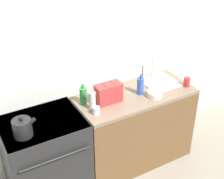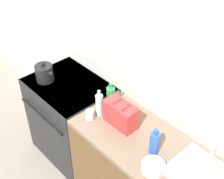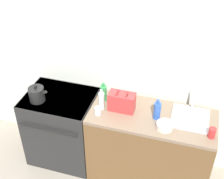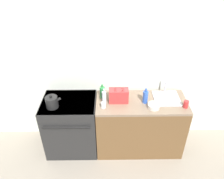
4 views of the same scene
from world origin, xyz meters
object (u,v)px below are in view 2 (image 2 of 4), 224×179
Objects in this scene: toaster at (121,114)px; bottle_blue at (155,143)px; stove at (72,118)px; kettle at (44,73)px; bottle_green at (111,96)px; bottle_clear at (99,104)px; cup_white at (90,115)px; bowl at (153,167)px.

bottle_blue is at bearing -4.45° from toaster.
kettle is at bearing -148.92° from stove.
stove is at bearing -168.33° from bottle_green.
stove is 3.71× the size of bottle_clear.
stove is at bearing 164.06° from cup_white.
bottle_green is at bearing 100.66° from bottle_clear.
bottle_clear reaches higher than bowl.
toaster is 0.26m from bottle_green.
cup_white is (0.02, -0.25, -0.05)m from bottle_green.
stove is 0.92m from toaster.
cup_white is (-0.60, -0.11, -0.06)m from bottle_blue.
kettle is at bearing -172.87° from toaster.
cup_white is at bearing -169.26° from bottle_blue.
bottle_blue is at bearing 3.79° from kettle.
kettle is 0.73m from bottle_green.
cup_white is (0.52, -0.15, 0.49)m from stove.
kettle reaches higher than cup_white.
cup_white is (-0.22, -0.14, -0.06)m from toaster.
cup_white is at bearing 178.96° from bowl.
bottle_clear is at bearing -178.21° from bottle_blue.
bottle_blue reaches higher than stove.
toaster is (0.74, -0.00, 0.56)m from stove.
kettle is 0.97× the size of bottle_green.
toaster is 1.63× the size of bowl.
bottle_clear reaches higher than toaster.
stove is at bearing 172.54° from bowl.
bottle_clear is 1.06× the size of bottle_blue.
bottle_green is (-0.62, 0.14, -0.01)m from bottle_blue.
bottle_clear is 0.11m from cup_white.
bottle_blue reaches higher than bottle_green.
toaster is at bearing -0.29° from stove.
bowl is at bearing -1.04° from cup_white.
bottle_clear is at bearing -167.00° from toaster.
stove is 4.29× the size of kettle.
cup_white is at bearing -15.94° from stove.
bottle_clear is at bearing -79.34° from bottle_green.
toaster is at bearing -24.10° from bottle_green.
bottle_clear reaches higher than bottle_blue.
bottle_blue is at bearing 10.74° from cup_white.
toaster reaches higher than bowl.
bottle_blue is (1.12, -0.03, 0.55)m from stove.
stove is at bearing 179.71° from toaster.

